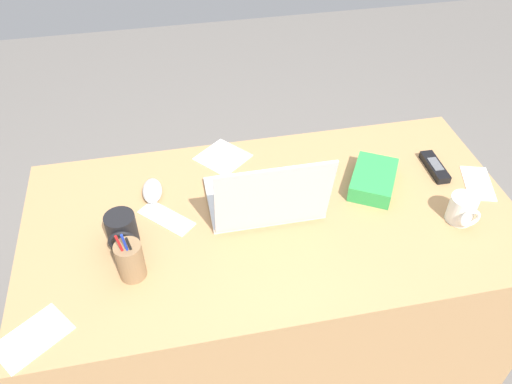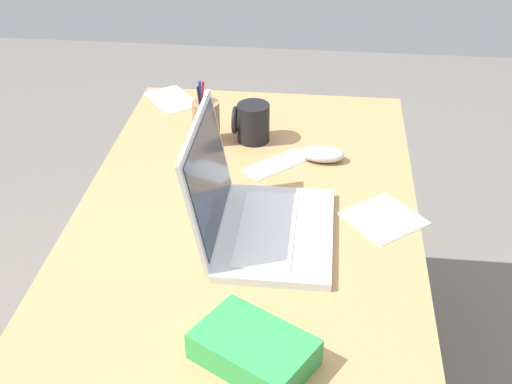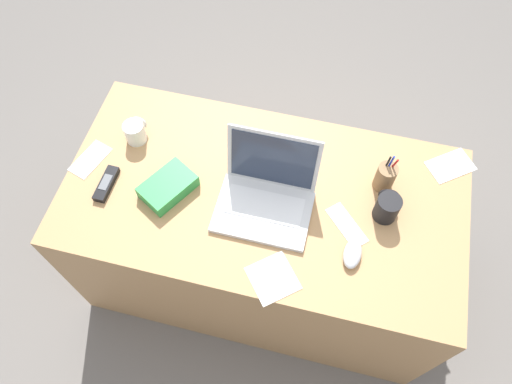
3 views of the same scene
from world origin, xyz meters
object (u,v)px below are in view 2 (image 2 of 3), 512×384
laptop (254,214)px  pen_holder (206,122)px  computer_mouse (322,154)px  coffee_mug_tall (252,122)px  snack_bag (254,349)px

laptop → pen_holder: 0.44m
laptop → computer_mouse: laptop is taller
coffee_mug_tall → pen_holder: bearing=100.2°
computer_mouse → coffee_mug_tall: coffee_mug_tall is taller
computer_mouse → pen_holder: (0.07, 0.31, 0.04)m
snack_bag → computer_mouse: bearing=-7.9°
coffee_mug_tall → computer_mouse: bearing=-115.2°
pen_holder → coffee_mug_tall: bearing=-79.8°
laptop → coffee_mug_tall: (0.42, 0.05, -0.00)m
laptop → snack_bag: bearing=-173.6°
laptop → pen_holder: (0.40, 0.17, 0.00)m
laptop → snack_bag: laptop is taller
computer_mouse → snack_bag: size_ratio=0.58×
coffee_mug_tall → pen_holder: size_ratio=0.61×
computer_mouse → pen_holder: 0.32m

